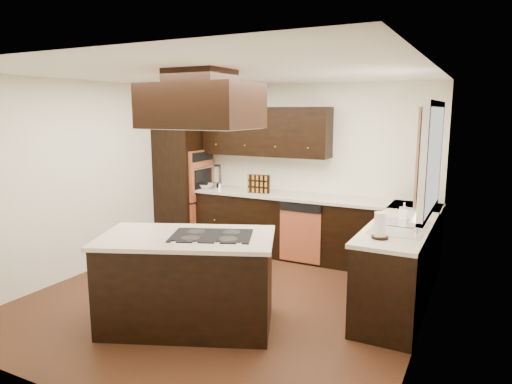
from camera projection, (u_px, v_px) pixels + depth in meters
floor at (224, 299)px, 5.22m from camera, size 4.20×4.20×0.02m
ceiling at (221, 73)px, 4.78m from camera, size 4.20×4.20×0.02m
wall_back at (296, 169)px, 6.85m from camera, size 4.20×0.02×2.50m
wall_front at (65, 238)px, 3.15m from camera, size 4.20×0.02×2.50m
wall_left at (84, 178)px, 5.94m from camera, size 0.02×4.20×2.50m
wall_right at (426, 209)px, 4.05m from camera, size 0.02×4.20×2.50m
oven_column at (184, 178)px, 7.32m from camera, size 0.65×0.75×2.12m
wall_oven_face at (202, 175)px, 7.15m from camera, size 0.05×0.62×0.78m
base_cabinets_back at (289, 226)px, 6.70m from camera, size 2.93×0.60×0.88m
base_cabinets_right at (403, 262)px, 5.12m from camera, size 0.60×2.40×0.88m
countertop_back at (289, 196)px, 6.61m from camera, size 2.93×0.63×0.04m
countertop_right at (404, 222)px, 5.05m from camera, size 0.63×2.40×0.04m
upper_cabinets at (265, 132)px, 6.78m from camera, size 2.00×0.34×0.72m
dishwasher_front at (300, 237)px, 6.32m from camera, size 0.60×0.05×0.72m
window_frame at (432, 159)px, 4.48m from camera, size 0.06×1.32×1.12m
window_pane at (435, 159)px, 4.47m from camera, size 0.00×1.20×1.00m
curtain_left at (420, 157)px, 4.13m from camera, size 0.02×0.34×0.90m
curtain_right at (431, 150)px, 4.87m from camera, size 0.02×0.34×0.90m
sink_rim at (399, 227)px, 4.73m from camera, size 0.52×0.84×0.01m
island at (188, 282)px, 4.51m from camera, size 1.84×1.44×0.88m
island_top at (187, 238)px, 4.43m from camera, size 1.92×1.52×0.04m
cooktop at (212, 236)px, 4.41m from camera, size 0.91×0.77×0.01m
range_hood at (201, 106)px, 4.31m from camera, size 1.05×0.72×0.42m
hood_duct at (200, 76)px, 4.26m from camera, size 0.55×0.50×0.13m
blender_base at (218, 186)px, 7.04m from camera, size 0.15×0.15×0.10m
blender_pitcher at (218, 175)px, 7.01m from camera, size 0.13×0.13×0.26m
spice_rack at (259, 184)px, 6.72m from camera, size 0.33×0.15×0.27m
mixing_bowl at (206, 186)px, 7.16m from camera, size 0.27×0.27×0.07m
soap_bottle at (404, 211)px, 5.08m from camera, size 0.10×0.10×0.19m
paper_towel at (380, 226)px, 4.30m from camera, size 0.15×0.15×0.25m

